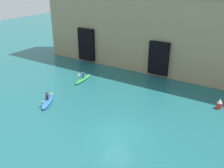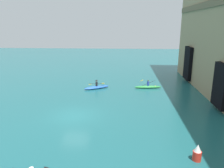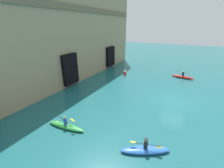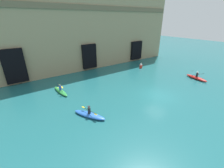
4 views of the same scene
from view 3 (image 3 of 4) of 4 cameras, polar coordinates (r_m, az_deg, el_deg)
ground_plane at (r=19.18m, az=22.86°, el=-6.10°), size 120.00×120.00×0.00m
cliff_bluff at (r=23.80m, az=-22.24°, el=19.72°), size 38.59×6.56×16.47m
kayak_blue at (r=11.68m, az=12.54°, el=-23.20°), size 2.40×3.40×1.17m
kayak_green at (r=14.04m, az=-17.19°, el=-14.93°), size 1.05×3.64×1.18m
kayak_red at (r=27.85m, az=25.27°, el=2.54°), size 1.22×3.61×1.27m
marker_buoy at (r=26.89m, az=4.93°, el=4.51°), size 0.54×0.54×1.10m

